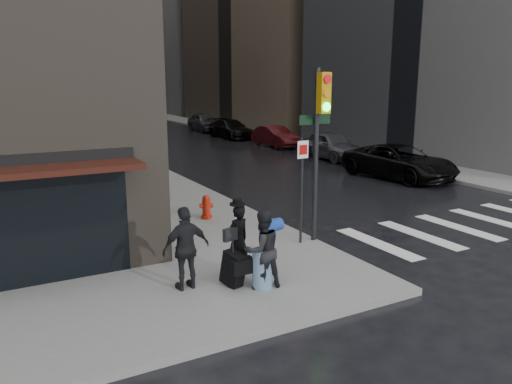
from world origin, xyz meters
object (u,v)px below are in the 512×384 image
man_jeans (262,250)px  traffic_light (318,132)px  man_greycoat (186,248)px  parked_car_2 (275,137)px  fire_hydrant (206,208)px  parked_car_1 (331,145)px  man_overcoat (237,245)px  parked_car_4 (204,122)px  parked_car_0 (400,162)px  parked_car_3 (231,129)px

man_jeans → traffic_light: bearing=-145.4°
man_greycoat → parked_car_2: man_greycoat is taller
traffic_light → parked_car_2: 20.57m
fire_hydrant → parked_car_1: parked_car_1 is taller
man_greycoat → parked_car_1: 19.11m
man_overcoat → fire_hydrant: (1.28, 4.69, -0.40)m
man_greycoat → parked_car_4: 34.29m
man_greycoat → parked_car_0: man_greycoat is taller
man_overcoat → parked_car_2: bearing=-138.8°
fire_hydrant → parked_car_0: size_ratio=0.14×
man_jeans → fire_hydrant: (1.08, 5.43, -0.49)m
parked_car_3 → man_jeans: bearing=-115.7°
man_overcoat → man_greycoat: (-1.17, -0.04, 0.13)m
traffic_light → parked_car_1: (9.57, 12.03, -2.28)m
fire_hydrant → parked_car_4: size_ratio=0.16×
man_jeans → parked_car_1: bearing=-132.6°
parked_car_2 → parked_car_3: size_ratio=0.85×
fire_hydrant → parked_car_4: 28.98m
man_overcoat → parked_car_0: 13.87m
man_jeans → traffic_light: size_ratio=0.37×
man_jeans → parked_car_2: size_ratio=0.40×
traffic_light → parked_car_2: (9.55, 18.07, -2.38)m
traffic_light → parked_car_3: traffic_light is taller
man_overcoat → parked_car_1: man_overcoat is taller
man_overcoat → parked_car_0: bearing=-164.4°
fire_hydrant → man_overcoat: bearing=-105.3°
parked_car_1 → parked_car_4: parked_car_4 is taller
man_overcoat → traffic_light: traffic_light is taller
man_overcoat → fire_hydrant: man_overcoat is taller
fire_hydrant → parked_car_0: parked_car_0 is taller
man_overcoat → fire_hydrant: size_ratio=2.36×
parked_car_1 → parked_car_2: 6.04m
fire_hydrant → parked_car_2: bearing=52.5°
parked_car_4 → man_overcoat: bearing=-109.3°
man_overcoat → parked_car_4: 33.81m
man_jeans → parked_car_4: size_ratio=0.35×
parked_car_0 → parked_car_2: 12.10m
traffic_light → parked_car_2: bearing=57.3°
man_overcoat → parked_car_1: bearing=-149.3°
traffic_light → parked_car_1: bearing=46.7°
man_jeans → parked_car_0: (11.62, 7.98, -0.23)m
man_greycoat → parked_car_2: 23.70m
man_greycoat → parked_car_3: man_greycoat is taller
parked_car_3 → traffic_light: bearing=-112.0°
man_greycoat → traffic_light: 4.78m
parked_car_0 → parked_car_1: size_ratio=1.19×
man_overcoat → parked_car_4: man_overcoat is taller
parked_car_0 → parked_car_4: size_ratio=1.16×
man_overcoat → parked_car_1: 18.26m
man_greycoat → parked_car_2: (13.67, 19.36, -0.34)m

